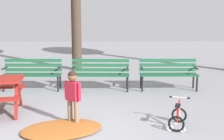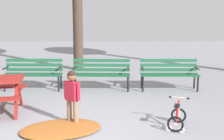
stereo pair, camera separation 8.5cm
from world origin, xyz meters
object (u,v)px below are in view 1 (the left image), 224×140
park_bench_right (100,72)px  park_bench_far_right (168,72)px  park_bench_left (32,72)px  child_standing (73,93)px  kids_bicycle (178,117)px

park_bench_right → park_bench_far_right: size_ratio=1.01×
park_bench_left → child_standing: child_standing is taller
park_bench_right → kids_bicycle: size_ratio=2.58×
park_bench_far_right → park_bench_left: bearing=178.9°
park_bench_right → park_bench_left: bearing=178.2°
child_standing → park_bench_far_right: bearing=48.9°
child_standing → kids_bicycle: bearing=-5.5°
park_bench_far_right → kids_bicycle: 2.98m
park_bench_right → park_bench_far_right: bearing=-0.4°
park_bench_right → child_standing: child_standing is taller
child_standing → park_bench_left: bearing=116.6°
child_standing → kids_bicycle: size_ratio=1.69×
park_bench_far_right → park_bench_right: bearing=179.6°
park_bench_left → kids_bicycle: 4.55m
park_bench_right → child_standing: 2.80m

